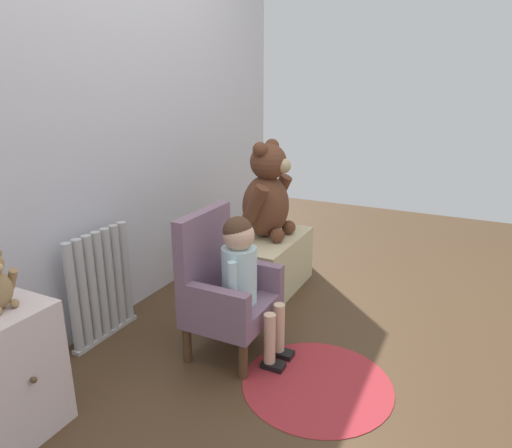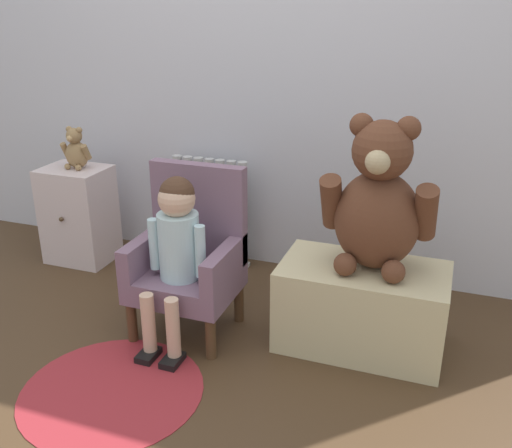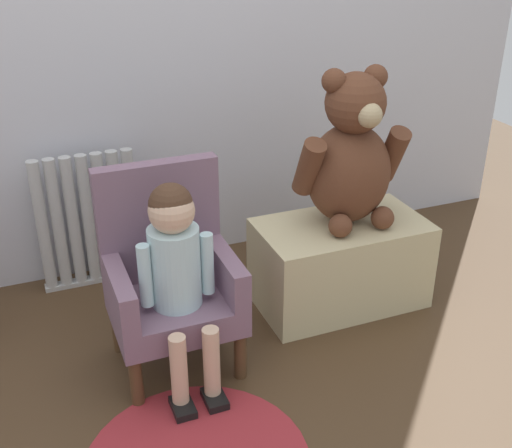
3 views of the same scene
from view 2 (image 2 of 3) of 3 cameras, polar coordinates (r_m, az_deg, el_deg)
name	(u,v)px [view 2 (image 2 of 3)]	position (r m, az deg, el deg)	size (l,w,h in m)	color
ground_plane	(161,388)	(2.26, -9.46, -15.88)	(6.00, 6.00, 0.00)	#46311D
back_wall	(267,35)	(2.91, 1.14, 18.34)	(3.80, 0.05, 2.40)	silver
radiator	(211,212)	(3.08, -4.54, 1.19)	(0.43, 0.05, 0.59)	#B6B7B5
small_dresser	(79,215)	(3.27, -17.27, 0.91)	(0.34, 0.30, 0.53)	beige
child_armchair	(190,257)	(2.47, -6.64, -3.25)	(0.43, 0.37, 0.72)	slate
child_figure	(176,239)	(2.32, -8.01, -1.45)	(0.25, 0.35, 0.72)	silver
low_bench	(361,307)	(2.42, 10.50, -8.15)	(0.67, 0.38, 0.36)	#C9BA8B
large_teddy_bear	(378,204)	(2.25, 12.11, 2.00)	(0.45, 0.31, 0.61)	brown
small_teddy_bear	(76,150)	(3.16, -17.56, 7.06)	(0.16, 0.11, 0.22)	olive
floor_rug	(112,390)	(2.28, -14.19, -15.82)	(0.68, 0.68, 0.01)	maroon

